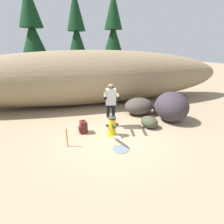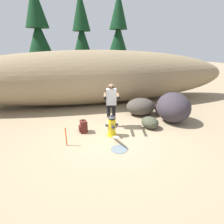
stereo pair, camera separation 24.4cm
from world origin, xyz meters
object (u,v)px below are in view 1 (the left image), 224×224
(fire_hydrant, at_px, (112,126))
(boulder_outlier, at_px, (149,122))
(spare_backpack, at_px, (83,127))
(survey_stake, at_px, (67,138))
(utility_worker, at_px, (111,101))
(boulder_mid, at_px, (139,106))
(boulder_small, at_px, (161,108))
(boulder_large, at_px, (172,107))

(fire_hydrant, distance_m, boulder_outlier, 1.58)
(spare_backpack, xyz_separation_m, survey_stake, (-0.59, -0.82, 0.08))
(fire_hydrant, height_order, utility_worker, utility_worker)
(fire_hydrant, distance_m, boulder_mid, 2.44)
(boulder_mid, relative_size, boulder_small, 1.61)
(fire_hydrant, height_order, boulder_large, boulder_large)
(boulder_small, bearing_deg, boulder_large, -91.63)
(boulder_large, bearing_deg, survey_stake, -167.01)
(utility_worker, height_order, boulder_outlier, utility_worker)
(utility_worker, relative_size, boulder_large, 1.16)
(boulder_outlier, relative_size, survey_stake, 1.16)
(spare_backpack, distance_m, boulder_small, 3.79)
(survey_stake, bearing_deg, boulder_large, 12.99)
(boulder_small, bearing_deg, boulder_mid, 165.77)
(boulder_large, height_order, boulder_small, boulder_large)
(utility_worker, relative_size, boulder_small, 2.10)
(fire_hydrant, xyz_separation_m, boulder_mid, (1.74, 1.71, 0.03))
(fire_hydrant, bearing_deg, boulder_large, 13.33)
(boulder_large, relative_size, survey_stake, 2.42)
(utility_worker, height_order, boulder_small, utility_worker)
(utility_worker, xyz_separation_m, boulder_large, (2.57, -0.02, -0.45))
(utility_worker, bearing_deg, boulder_outlier, 86.60)
(fire_hydrant, height_order, boulder_mid, boulder_mid)
(boulder_outlier, bearing_deg, boulder_large, 17.40)
(spare_backpack, bearing_deg, boulder_mid, -162.23)
(utility_worker, distance_m, boulder_outlier, 1.69)
(boulder_outlier, distance_m, survey_stake, 3.13)
(boulder_mid, xyz_separation_m, survey_stake, (-3.27, -2.04, -0.08))
(boulder_large, xyz_separation_m, boulder_mid, (-0.96, 1.07, -0.23))
(fire_hydrant, relative_size, boulder_mid, 0.59)
(boulder_large, bearing_deg, boulder_mid, 132.10)
(boulder_large, distance_m, boulder_outlier, 1.28)
(boulder_small, xyz_separation_m, boulder_outlier, (-1.18, -1.18, -0.09))
(spare_backpack, bearing_deg, utility_worker, -177.42)
(boulder_large, height_order, survey_stake, boulder_large)
(spare_backpack, xyz_separation_m, boulder_mid, (2.68, 1.22, 0.16))
(spare_backpack, xyz_separation_m, boulder_outlier, (2.48, -0.21, -0.00))
(fire_hydrant, xyz_separation_m, utility_worker, (0.14, 0.66, 0.71))
(boulder_small, distance_m, boulder_outlier, 1.67)
(fire_hydrant, distance_m, survey_stake, 1.56)
(spare_backpack, bearing_deg, boulder_small, -171.89)
(boulder_small, distance_m, survey_stake, 4.61)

